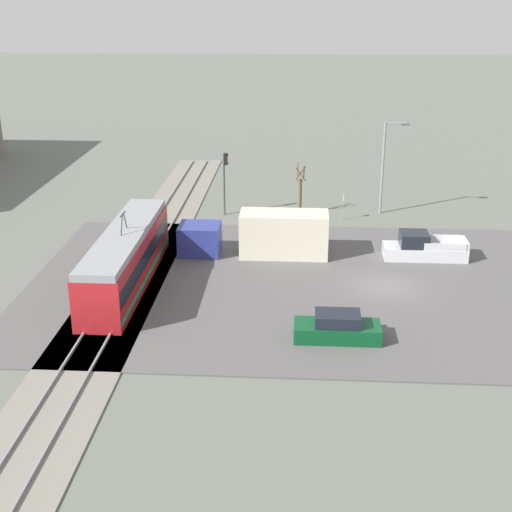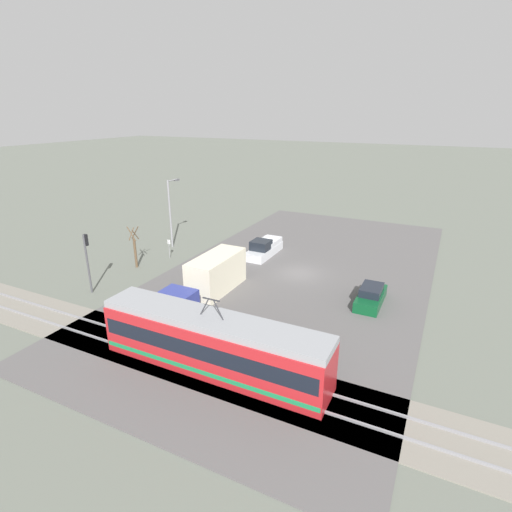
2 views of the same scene
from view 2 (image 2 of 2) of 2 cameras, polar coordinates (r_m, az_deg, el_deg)
ground_plane at (r=37.58m, az=6.13°, el=-2.55°), size 320.00×320.00×0.00m
road_surface at (r=37.56m, az=6.13°, el=-2.50°), size 22.75×44.19×0.08m
rail_bed at (r=24.93m, az=-7.28°, el=-15.27°), size 65.81×4.40×0.22m
light_rail_tram at (r=23.70m, az=-6.17°, el=-12.37°), size 13.99×2.67×4.53m
box_truck at (r=32.59m, az=-6.95°, el=-3.44°), size 2.50×10.14×3.02m
pickup_truck at (r=41.68m, az=1.09°, el=0.99°), size 1.98×5.52×1.80m
sedan_car_0 at (r=32.72m, az=16.09°, el=-5.54°), size 1.80×4.51×1.47m
traffic_light_pole at (r=35.27m, az=-22.97°, el=0.08°), size 0.28×0.47×5.06m
street_tree at (r=40.01m, az=-16.91°, el=0.97°), size 0.99×0.82×4.14m
street_lamp_near_crossing at (r=44.68m, az=-12.05°, el=6.64°), size 0.36×1.95×7.44m
no_parking_sign at (r=41.74m, az=-12.31°, el=1.25°), size 0.32×0.08×2.02m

